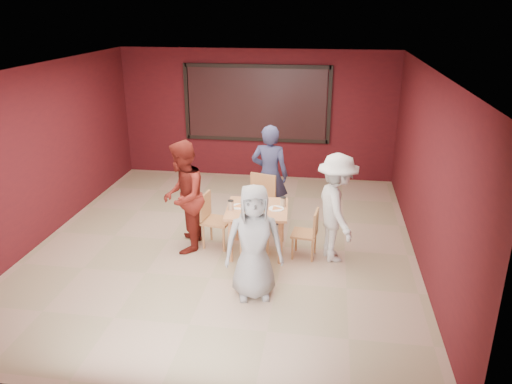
# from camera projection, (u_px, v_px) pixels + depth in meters

# --- Properties ---
(floor) EXTENTS (7.00, 7.00, 0.00)m
(floor) POSITION_uv_depth(u_px,v_px,m) (226.00, 243.00, 8.15)
(floor) COLOR tan
(floor) RESTS_ON ground
(window_blinds) EXTENTS (3.00, 0.02, 1.50)m
(window_blinds) POSITION_uv_depth(u_px,v_px,m) (257.00, 104.00, 10.76)
(window_blinds) COLOR black
(dining_table) EXTENTS (0.99, 0.99, 0.89)m
(dining_table) POSITION_uv_depth(u_px,v_px,m) (257.00, 213.00, 7.66)
(dining_table) COLOR #D78558
(dining_table) RESTS_ON floor
(chair_front) EXTENTS (0.45, 0.45, 0.83)m
(chair_front) POSITION_uv_depth(u_px,v_px,m) (254.00, 247.00, 6.98)
(chair_front) COLOR #B76D47
(chair_front) RESTS_ON floor
(chair_back) EXTENTS (0.57, 0.57, 0.96)m
(chair_back) POSITION_uv_depth(u_px,v_px,m) (260.00, 199.00, 8.50)
(chair_back) COLOR #B76D47
(chair_back) RESTS_ON floor
(chair_left) EXTENTS (0.48, 0.48, 0.87)m
(chair_left) POSITION_uv_depth(u_px,v_px,m) (212.00, 217.00, 7.92)
(chair_left) COLOR #B76D47
(chair_left) RESTS_ON floor
(chair_right) EXTENTS (0.41, 0.41, 0.77)m
(chair_right) POSITION_uv_depth(u_px,v_px,m) (309.00, 231.00, 7.56)
(chair_right) COLOR #B76D47
(chair_right) RESTS_ON floor
(diner_front) EXTENTS (0.86, 0.65, 1.56)m
(diner_front) POSITION_uv_depth(u_px,v_px,m) (254.00, 242.00, 6.43)
(diner_front) COLOR #A1A1A1
(diner_front) RESTS_ON floor
(diner_back) EXTENTS (0.69, 0.49, 1.78)m
(diner_back) POSITION_uv_depth(u_px,v_px,m) (270.00, 175.00, 8.63)
(diner_back) COLOR #313458
(diner_back) RESTS_ON floor
(diner_left) EXTENTS (0.76, 0.92, 1.76)m
(diner_left) POSITION_uv_depth(u_px,v_px,m) (183.00, 197.00, 7.68)
(diner_left) COLOR maroon
(diner_left) RESTS_ON floor
(diner_right) EXTENTS (0.91, 1.21, 1.66)m
(diner_right) POSITION_uv_depth(u_px,v_px,m) (336.00, 208.00, 7.38)
(diner_right) COLOR white
(diner_right) RESTS_ON floor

